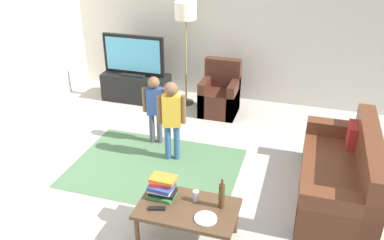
% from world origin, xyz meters
% --- Properties ---
extents(ground, '(7.80, 7.80, 0.00)m').
position_xyz_m(ground, '(0.00, 0.00, 0.00)').
color(ground, '#B2ADA3').
extents(wall_back, '(6.00, 0.12, 2.70)m').
position_xyz_m(wall_back, '(0.00, 3.00, 1.35)').
color(wall_back, silver).
rests_on(wall_back, ground).
extents(area_rug, '(2.20, 1.60, 0.01)m').
position_xyz_m(area_rug, '(-0.44, 0.33, 0.00)').
color(area_rug, '#4C724C').
rests_on(area_rug, ground).
extents(tv_stand, '(1.20, 0.44, 0.50)m').
position_xyz_m(tv_stand, '(-1.57, 2.30, 0.24)').
color(tv_stand, black).
rests_on(tv_stand, ground).
extents(tv, '(1.10, 0.28, 0.71)m').
position_xyz_m(tv, '(-1.57, 2.28, 0.85)').
color(tv, black).
rests_on(tv, tv_stand).
extents(couch, '(0.80, 1.80, 0.86)m').
position_xyz_m(couch, '(1.92, 0.39, 0.29)').
color(couch, brown).
rests_on(couch, ground).
extents(armchair, '(0.60, 0.60, 0.90)m').
position_xyz_m(armchair, '(-0.01, 2.26, 0.30)').
color(armchair, '#472319').
rests_on(armchair, ground).
extents(floor_lamp, '(0.36, 0.36, 1.78)m').
position_xyz_m(floor_lamp, '(-0.68, 2.45, 1.54)').
color(floor_lamp, '#262626').
rests_on(floor_lamp, ground).
extents(child_near_tv, '(0.34, 0.17, 1.03)m').
position_xyz_m(child_near_tv, '(-0.67, 0.98, 0.62)').
color(child_near_tv, '#4C4C59').
rests_on(child_near_tv, ground).
extents(child_center, '(0.37, 0.20, 1.13)m').
position_xyz_m(child_center, '(-0.29, 0.62, 0.68)').
color(child_center, '#33598C').
rests_on(child_center, ground).
extents(coffee_table, '(1.00, 0.60, 0.42)m').
position_xyz_m(coffee_table, '(0.39, -0.81, 0.37)').
color(coffee_table, '#513823').
rests_on(coffee_table, ground).
extents(book_stack, '(0.29, 0.23, 0.22)m').
position_xyz_m(book_stack, '(0.08, -0.72, 0.53)').
color(book_stack, '#388C4C').
rests_on(book_stack, coffee_table).
extents(bottle, '(0.06, 0.06, 0.33)m').
position_xyz_m(bottle, '(0.71, -0.71, 0.56)').
color(bottle, '#4C3319').
rests_on(bottle, coffee_table).
extents(tv_remote, '(0.18, 0.09, 0.02)m').
position_xyz_m(tv_remote, '(0.11, -0.93, 0.43)').
color(tv_remote, black).
rests_on(tv_remote, coffee_table).
extents(soda_can, '(0.07, 0.07, 0.12)m').
position_xyz_m(soda_can, '(0.44, -0.69, 0.48)').
color(soda_can, silver).
rests_on(soda_can, coffee_table).
extents(plate, '(0.22, 0.22, 0.02)m').
position_xyz_m(plate, '(0.61, -0.93, 0.43)').
color(plate, white).
rests_on(plate, coffee_table).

